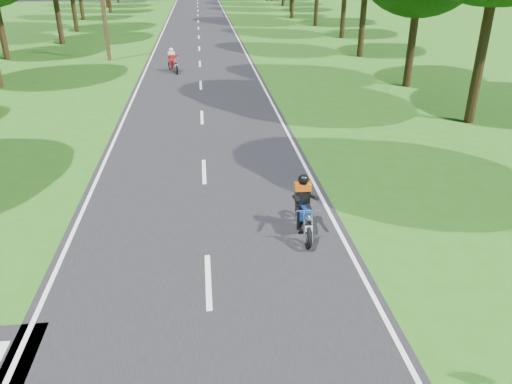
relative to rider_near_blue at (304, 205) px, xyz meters
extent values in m
plane|color=#255312|center=(-2.38, -3.83, -0.76)|extent=(160.00, 160.00, 0.00)
cube|color=black|center=(-2.38, 46.17, -0.75)|extent=(7.00, 140.00, 0.02)
cube|color=silver|center=(-2.38, -1.83, -0.74)|extent=(0.12, 2.00, 0.01)
cube|color=silver|center=(-2.38, 4.17, -0.74)|extent=(0.12, 2.00, 0.01)
cube|color=silver|center=(-2.38, 10.17, -0.74)|extent=(0.12, 2.00, 0.01)
cube|color=silver|center=(-2.38, 16.17, -0.74)|extent=(0.12, 2.00, 0.01)
cube|color=silver|center=(-2.38, 22.17, -0.74)|extent=(0.12, 2.00, 0.01)
cube|color=silver|center=(-2.38, 28.17, -0.74)|extent=(0.12, 2.00, 0.01)
cube|color=silver|center=(-2.38, 34.17, -0.74)|extent=(0.12, 2.00, 0.01)
cube|color=silver|center=(-2.38, 40.17, -0.74)|extent=(0.12, 2.00, 0.01)
cube|color=silver|center=(-2.38, 46.17, -0.74)|extent=(0.12, 2.00, 0.01)
cube|color=silver|center=(-2.38, 52.17, -0.74)|extent=(0.12, 2.00, 0.01)
cube|color=silver|center=(-2.38, 58.17, -0.74)|extent=(0.12, 2.00, 0.01)
cube|color=silver|center=(-2.38, 64.17, -0.74)|extent=(0.12, 2.00, 0.01)
cube|color=silver|center=(-2.38, 70.17, -0.74)|extent=(0.12, 2.00, 0.01)
cube|color=silver|center=(-2.38, 76.17, -0.74)|extent=(0.12, 2.00, 0.01)
cube|color=silver|center=(-5.68, 46.17, -0.74)|extent=(0.10, 140.00, 0.01)
cube|color=silver|center=(0.92, 46.17, -0.74)|extent=(0.10, 140.00, 0.01)
cylinder|color=black|center=(-15.32, 25.35, 1.14)|extent=(0.40, 0.40, 3.79)
cylinder|color=black|center=(-13.21, 31.77, 1.40)|extent=(0.40, 0.40, 4.32)
cylinder|color=black|center=(-13.64, 39.26, 1.44)|extent=(0.40, 0.40, 4.40)
cylinder|color=black|center=(-14.99, 48.95, 0.84)|extent=(0.40, 0.40, 3.20)
cylinder|color=black|center=(8.68, 8.37, 1.52)|extent=(0.40, 0.40, 4.56)
cylinder|color=black|center=(8.54, 14.86, 0.99)|extent=(0.40, 0.40, 3.49)
cylinder|color=black|center=(8.68, 23.75, 1.09)|extent=(0.40, 0.40, 3.69)
cylinder|color=black|center=(9.79, 32.58, 1.11)|extent=(0.40, 0.40, 3.74)
cylinder|color=black|center=(9.34, 40.89, 1.56)|extent=(0.40, 0.40, 4.64)
cylinder|color=black|center=(8.17, 48.09, 0.69)|extent=(0.40, 0.40, 2.91)
camera|label=1|loc=(-2.33, -10.62, 5.45)|focal=35.00mm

